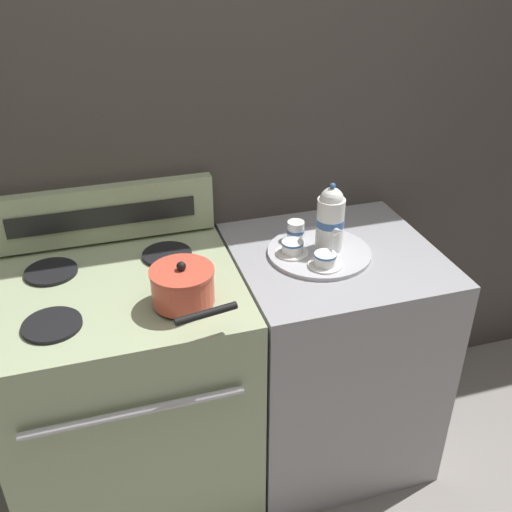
{
  "coord_description": "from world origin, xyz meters",
  "views": [
    {
      "loc": [
        -0.38,
        -1.62,
        1.93
      ],
      "look_at": [
        0.09,
        -0.07,
        0.98
      ],
      "focal_mm": 42.0,
      "sensor_mm": 36.0,
      "label": 1
    }
  ],
  "objects_px": {
    "stove": "(130,395)",
    "saucepan": "(183,286)",
    "serving_tray": "(319,252)",
    "creamer_jug": "(296,231)",
    "teapot": "(331,219)",
    "teacup_right": "(325,260)",
    "teacup_left": "(292,248)"
  },
  "relations": [
    {
      "from": "stove",
      "to": "creamer_jug",
      "type": "relative_size",
      "value": 13.2
    },
    {
      "from": "saucepan",
      "to": "stove",
      "type": "bearing_deg",
      "value": 141.3
    },
    {
      "from": "serving_tray",
      "to": "creamer_jug",
      "type": "height_order",
      "value": "creamer_jug"
    },
    {
      "from": "creamer_jug",
      "to": "teacup_right",
      "type": "bearing_deg",
      "value": -81.32
    },
    {
      "from": "stove",
      "to": "creamer_jug",
      "type": "distance_m",
      "value": 0.81
    },
    {
      "from": "saucepan",
      "to": "creamer_jug",
      "type": "height_order",
      "value": "saucepan"
    },
    {
      "from": "stove",
      "to": "saucepan",
      "type": "height_order",
      "value": "saucepan"
    },
    {
      "from": "saucepan",
      "to": "teacup_right",
      "type": "bearing_deg",
      "value": 7.75
    },
    {
      "from": "saucepan",
      "to": "serving_tray",
      "type": "distance_m",
      "value": 0.53
    },
    {
      "from": "teapot",
      "to": "teacup_right",
      "type": "bearing_deg",
      "value": -118.97
    },
    {
      "from": "stove",
      "to": "saucepan",
      "type": "relative_size",
      "value": 3.02
    },
    {
      "from": "teacup_right",
      "to": "creamer_jug",
      "type": "distance_m",
      "value": 0.2
    },
    {
      "from": "teacup_left",
      "to": "serving_tray",
      "type": "bearing_deg",
      "value": -5.47
    },
    {
      "from": "stove",
      "to": "creamer_jug",
      "type": "height_order",
      "value": "creamer_jug"
    },
    {
      "from": "stove",
      "to": "teacup_left",
      "type": "height_order",
      "value": "teacup_left"
    },
    {
      "from": "serving_tray",
      "to": "teapot",
      "type": "xyz_separation_m",
      "value": [
        0.04,
        0.01,
        0.12
      ]
    },
    {
      "from": "saucepan",
      "to": "teacup_right",
      "type": "relative_size",
      "value": 2.68
    },
    {
      "from": "serving_tray",
      "to": "teacup_right",
      "type": "bearing_deg",
      "value": -101.81
    },
    {
      "from": "saucepan",
      "to": "teacup_left",
      "type": "bearing_deg",
      "value": 22.99
    },
    {
      "from": "serving_tray",
      "to": "teapot",
      "type": "height_order",
      "value": "teapot"
    },
    {
      "from": "saucepan",
      "to": "creamer_jug",
      "type": "bearing_deg",
      "value": 30.23
    },
    {
      "from": "teapot",
      "to": "creamer_jug",
      "type": "bearing_deg",
      "value": 132.85
    },
    {
      "from": "serving_tray",
      "to": "teacup_left",
      "type": "bearing_deg",
      "value": 174.53
    },
    {
      "from": "saucepan",
      "to": "teapot",
      "type": "xyz_separation_m",
      "value": [
        0.53,
        0.17,
        0.06
      ]
    },
    {
      "from": "serving_tray",
      "to": "teacup_right",
      "type": "height_order",
      "value": "teacup_right"
    },
    {
      "from": "serving_tray",
      "to": "creamer_jug",
      "type": "relative_size",
      "value": 5.13
    },
    {
      "from": "serving_tray",
      "to": "teacup_left",
      "type": "xyz_separation_m",
      "value": [
        -0.09,
        0.01,
        0.03
      ]
    },
    {
      "from": "teapot",
      "to": "serving_tray",
      "type": "bearing_deg",
      "value": -171.36
    },
    {
      "from": "saucepan",
      "to": "teapot",
      "type": "bearing_deg",
      "value": 17.4
    },
    {
      "from": "saucepan",
      "to": "teacup_left",
      "type": "distance_m",
      "value": 0.44
    },
    {
      "from": "stove",
      "to": "saucepan",
      "type": "bearing_deg",
      "value": -38.7
    },
    {
      "from": "creamer_jug",
      "to": "stove",
      "type": "bearing_deg",
      "value": -170.3
    }
  ]
}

